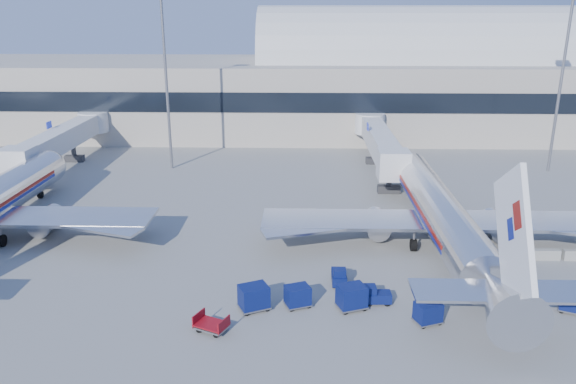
{
  "coord_description": "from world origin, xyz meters",
  "views": [
    {
      "loc": [
        -2.4,
        -42.27,
        20.23
      ],
      "look_at": [
        -3.72,
        6.0,
        4.55
      ],
      "focal_mm": 35.0,
      "sensor_mm": 36.0,
      "label": 1
    }
  ],
  "objects_px": {
    "jetbridge_mid": "(65,138)",
    "cart_train_c": "(254,297)",
    "tug_right": "(508,274)",
    "airliner_main": "(443,216)",
    "tug_left": "(339,276)",
    "mast_west": "(165,55)",
    "mast_east": "(565,56)",
    "cart_open_red": "(212,326)",
    "barrier_near": "(542,255)",
    "cart_solo_far": "(573,301)",
    "cart_solo_near": "(428,312)",
    "cart_train_b": "(298,296)",
    "jetbridge_near": "(379,139)",
    "tug_lead": "(375,295)",
    "cart_train_a": "(352,297)"
  },
  "relations": [
    {
      "from": "mast_west",
      "to": "cart_open_red",
      "type": "height_order",
      "value": "mast_west"
    },
    {
      "from": "jetbridge_mid",
      "to": "cart_train_b",
      "type": "bearing_deg",
      "value": -49.66
    },
    {
      "from": "tug_lead",
      "to": "tug_left",
      "type": "height_order",
      "value": "tug_left"
    },
    {
      "from": "tug_right",
      "to": "cart_train_c",
      "type": "xyz_separation_m",
      "value": [
        -19.39,
        -4.68,
        0.3
      ]
    },
    {
      "from": "jetbridge_mid",
      "to": "jetbridge_near",
      "type": "bearing_deg",
      "value": 0.0
    },
    {
      "from": "airliner_main",
      "to": "cart_train_c",
      "type": "distance_m",
      "value": 19.65
    },
    {
      "from": "mast_east",
      "to": "tug_left",
      "type": "relative_size",
      "value": 10.19
    },
    {
      "from": "tug_right",
      "to": "cart_open_red",
      "type": "height_order",
      "value": "tug_right"
    },
    {
      "from": "tug_left",
      "to": "cart_train_b",
      "type": "xyz_separation_m",
      "value": [
        -3.16,
        -3.57,
        0.18
      ]
    },
    {
      "from": "barrier_near",
      "to": "cart_solo_near",
      "type": "relative_size",
      "value": 1.44
    },
    {
      "from": "airliner_main",
      "to": "mast_west",
      "type": "height_order",
      "value": "mast_west"
    },
    {
      "from": "jetbridge_mid",
      "to": "cart_open_red",
      "type": "bearing_deg",
      "value": -57.38
    },
    {
      "from": "jetbridge_mid",
      "to": "cart_train_c",
      "type": "height_order",
      "value": "jetbridge_mid"
    },
    {
      "from": "cart_train_b",
      "to": "cart_solo_far",
      "type": "xyz_separation_m",
      "value": [
        19.33,
        -0.22,
        0.01
      ]
    },
    {
      "from": "airliner_main",
      "to": "tug_left",
      "type": "relative_size",
      "value": 16.79
    },
    {
      "from": "barrier_near",
      "to": "cart_solo_near",
      "type": "bearing_deg",
      "value": -138.36
    },
    {
      "from": "airliner_main",
      "to": "mast_west",
      "type": "xyz_separation_m",
      "value": [
        -30.0,
        25.49,
        11.87
      ]
    },
    {
      "from": "mast_east",
      "to": "barrier_near",
      "type": "bearing_deg",
      "value": -113.2
    },
    {
      "from": "mast_west",
      "to": "mast_east",
      "type": "distance_m",
      "value": 50.0
    },
    {
      "from": "cart_open_red",
      "to": "tug_right",
      "type": "bearing_deg",
      "value": 43.79
    },
    {
      "from": "airliner_main",
      "to": "cart_train_a",
      "type": "xyz_separation_m",
      "value": [
        -8.87,
        -11.25,
        -1.98
      ]
    },
    {
      "from": "mast_west",
      "to": "tug_lead",
      "type": "xyz_separation_m",
      "value": [
        22.89,
        -35.91,
        -14.16
      ]
    },
    {
      "from": "cart_solo_far",
      "to": "cart_open_red",
      "type": "distance_m",
      "value": 25.16
    },
    {
      "from": "cart_train_a",
      "to": "tug_right",
      "type": "bearing_deg",
      "value": -1.2
    },
    {
      "from": "jetbridge_mid",
      "to": "barrier_near",
      "type": "distance_m",
      "value": 59.9
    },
    {
      "from": "tug_right",
      "to": "cart_open_red",
      "type": "bearing_deg",
      "value": -124.08
    },
    {
      "from": "airliner_main",
      "to": "cart_train_c",
      "type": "height_order",
      "value": "airliner_main"
    },
    {
      "from": "mast_west",
      "to": "tug_right",
      "type": "relative_size",
      "value": 9.06
    },
    {
      "from": "jetbridge_mid",
      "to": "tug_left",
      "type": "relative_size",
      "value": 12.39
    },
    {
      "from": "tug_left",
      "to": "mast_west",
      "type": "bearing_deg",
      "value": 31.79
    },
    {
      "from": "tug_lead",
      "to": "jetbridge_mid",
      "type": "bearing_deg",
      "value": 133.21
    },
    {
      "from": "tug_right",
      "to": "cart_open_red",
      "type": "distance_m",
      "value": 23.2
    },
    {
      "from": "barrier_near",
      "to": "cart_solo_far",
      "type": "xyz_separation_m",
      "value": [
        -1.36,
        -8.74,
        0.4
      ]
    },
    {
      "from": "mast_west",
      "to": "tug_right",
      "type": "distance_m",
      "value": 48.75
    },
    {
      "from": "cart_train_b",
      "to": "jetbridge_mid",
      "type": "bearing_deg",
      "value": 109.0
    },
    {
      "from": "airliner_main",
      "to": "tug_right",
      "type": "xyz_separation_m",
      "value": [
        3.61,
        -6.87,
        -2.25
      ]
    },
    {
      "from": "tug_left",
      "to": "cart_solo_far",
      "type": "xyz_separation_m",
      "value": [
        16.17,
        -3.79,
        0.19
      ]
    },
    {
      "from": "mast_east",
      "to": "cart_open_red",
      "type": "bearing_deg",
      "value": -133.81
    },
    {
      "from": "jetbridge_mid",
      "to": "cart_solo_near",
      "type": "xyz_separation_m",
      "value": [
        40.53,
        -39.36,
        -3.12
      ]
    },
    {
      "from": "tug_lead",
      "to": "tug_right",
      "type": "bearing_deg",
      "value": 16.1
    },
    {
      "from": "mast_west",
      "to": "cart_solo_near",
      "type": "bearing_deg",
      "value": -55.87
    },
    {
      "from": "jetbridge_mid",
      "to": "tug_right",
      "type": "distance_m",
      "value": 58.45
    },
    {
      "from": "tug_right",
      "to": "tug_left",
      "type": "bearing_deg",
      "value": -140.56
    },
    {
      "from": "cart_solo_near",
      "to": "cart_open_red",
      "type": "distance_m",
      "value": 14.52
    },
    {
      "from": "tug_right",
      "to": "cart_train_b",
      "type": "bearing_deg",
      "value": -128.83
    },
    {
      "from": "airliner_main",
      "to": "cart_solo_near",
      "type": "distance_m",
      "value": 13.78
    },
    {
      "from": "tug_right",
      "to": "jetbridge_mid",
      "type": "bearing_deg",
      "value": -177.79
    },
    {
      "from": "mast_west",
      "to": "cart_train_a",
      "type": "height_order",
      "value": "mast_west"
    },
    {
      "from": "jetbridge_near",
      "to": "cart_train_a",
      "type": "bearing_deg",
      "value": -99.77
    },
    {
      "from": "barrier_near",
      "to": "tug_left",
      "type": "xyz_separation_m",
      "value": [
        -17.54,
        -4.96,
        0.21
      ]
    }
  ]
}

